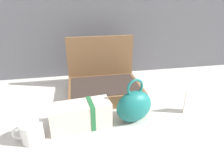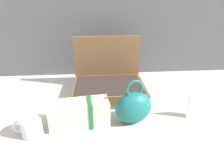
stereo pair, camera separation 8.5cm
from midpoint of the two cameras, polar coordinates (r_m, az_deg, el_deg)
ground_plane at (r=0.96m, az=2.38°, el=-9.82°), size 6.00×6.00×0.00m
open_suitcase at (r=1.13m, az=1.21°, el=-0.25°), size 0.41×0.32×0.32m
teal_pouch_handbag at (r=0.87m, az=9.24°, el=-7.64°), size 0.19×0.15×0.21m
cream_toiletry_bag at (r=0.86m, az=-6.65°, el=-9.47°), size 0.27×0.13×0.12m
coffee_mug at (r=0.86m, az=-20.40°, el=-12.50°), size 0.12×0.09×0.08m
info_card_left at (r=1.01m, az=26.28°, el=-6.70°), size 0.09×0.01×0.12m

